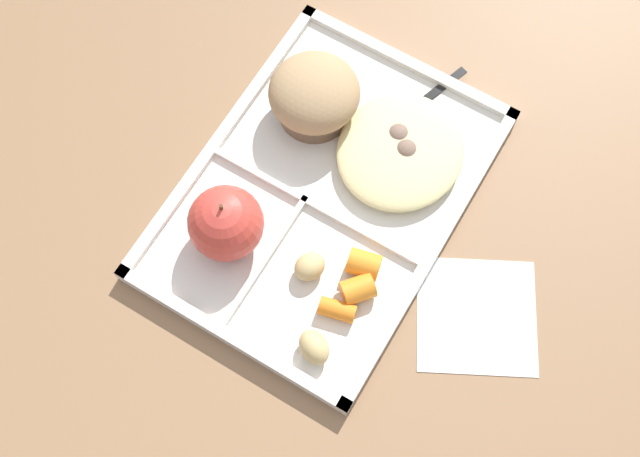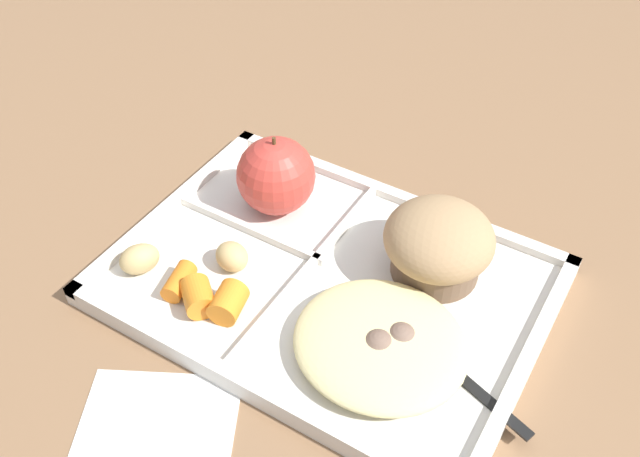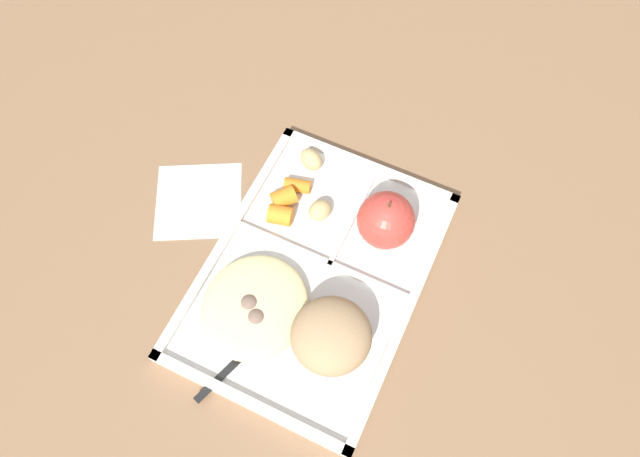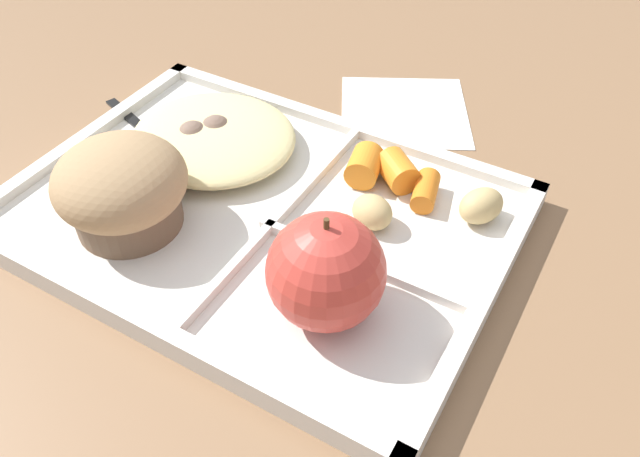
# 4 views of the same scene
# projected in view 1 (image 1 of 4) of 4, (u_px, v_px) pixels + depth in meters

# --- Properties ---
(ground) EXTENTS (6.00, 6.00, 0.00)m
(ground) POSITION_uv_depth(u_px,v_px,m) (325.00, 197.00, 0.89)
(ground) COLOR #846042
(lunch_tray) EXTENTS (0.38, 0.27, 0.02)m
(lunch_tray) POSITION_uv_depth(u_px,v_px,m) (325.00, 195.00, 0.88)
(lunch_tray) COLOR silver
(lunch_tray) RESTS_ON ground
(green_apple) EXTENTS (0.08, 0.08, 0.08)m
(green_apple) POSITION_uv_depth(u_px,v_px,m) (226.00, 223.00, 0.82)
(green_apple) COLOR #C63D33
(green_apple) RESTS_ON lunch_tray
(bran_muffin) EXTENTS (0.10, 0.10, 0.07)m
(bran_muffin) POSITION_uv_depth(u_px,v_px,m) (314.00, 96.00, 0.88)
(bran_muffin) COLOR brown
(bran_muffin) RESTS_ON lunch_tray
(carrot_slice_tilted) EXTENTS (0.03, 0.04, 0.02)m
(carrot_slice_tilted) POSITION_uv_depth(u_px,v_px,m) (337.00, 310.00, 0.82)
(carrot_slice_tilted) COLOR orange
(carrot_slice_tilted) RESTS_ON lunch_tray
(carrot_slice_near_corner) EXTENTS (0.04, 0.04, 0.03)m
(carrot_slice_near_corner) POSITION_uv_depth(u_px,v_px,m) (358.00, 289.00, 0.83)
(carrot_slice_near_corner) COLOR orange
(carrot_slice_near_corner) RESTS_ON lunch_tray
(carrot_slice_center) EXTENTS (0.03, 0.04, 0.03)m
(carrot_slice_center) POSITION_uv_depth(u_px,v_px,m) (364.00, 264.00, 0.83)
(carrot_slice_center) COLOR orange
(carrot_slice_center) RESTS_ON lunch_tray
(potato_chunk_browned) EXTENTS (0.04, 0.05, 0.03)m
(potato_chunk_browned) POSITION_uv_depth(u_px,v_px,m) (314.00, 347.00, 0.80)
(potato_chunk_browned) COLOR tan
(potato_chunk_browned) RESTS_ON lunch_tray
(potato_chunk_small) EXTENTS (0.04, 0.04, 0.03)m
(potato_chunk_small) POSITION_uv_depth(u_px,v_px,m) (310.00, 266.00, 0.83)
(potato_chunk_small) COLOR tan
(potato_chunk_small) RESTS_ON lunch_tray
(egg_noodle_pile) EXTENTS (0.14, 0.13, 0.03)m
(egg_noodle_pile) POSITION_uv_depth(u_px,v_px,m) (400.00, 151.00, 0.88)
(egg_noodle_pile) COLOR beige
(egg_noodle_pile) RESTS_ON lunch_tray
(meatball_side) EXTENTS (0.03, 0.03, 0.03)m
(meatball_side) POSITION_uv_depth(u_px,v_px,m) (398.00, 137.00, 0.89)
(meatball_side) COLOR #755B4C
(meatball_side) RESTS_ON lunch_tray
(meatball_front) EXTENTS (0.03, 0.03, 0.03)m
(meatball_front) POSITION_uv_depth(u_px,v_px,m) (406.00, 152.00, 0.88)
(meatball_front) COLOR #755B4C
(meatball_front) RESTS_ON lunch_tray
(plastic_fork) EXTENTS (0.15, 0.06, 0.00)m
(plastic_fork) POSITION_uv_depth(u_px,v_px,m) (407.00, 114.00, 0.91)
(plastic_fork) COLOR black
(plastic_fork) RESTS_ON lunch_tray
(paper_napkin) EXTENTS (0.16, 0.16, 0.00)m
(paper_napkin) POSITION_uv_depth(u_px,v_px,m) (477.00, 316.00, 0.84)
(paper_napkin) COLOR white
(paper_napkin) RESTS_ON ground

